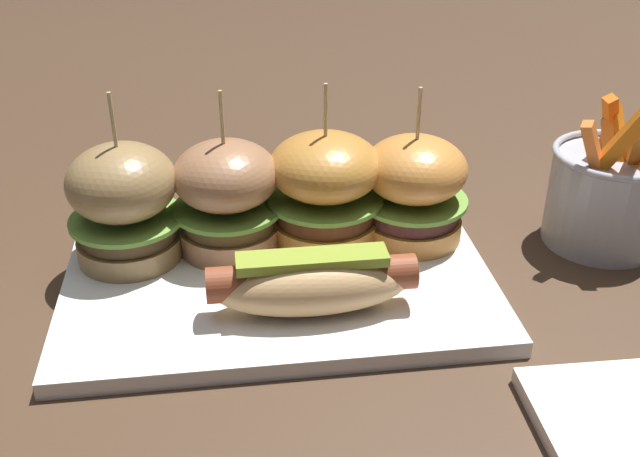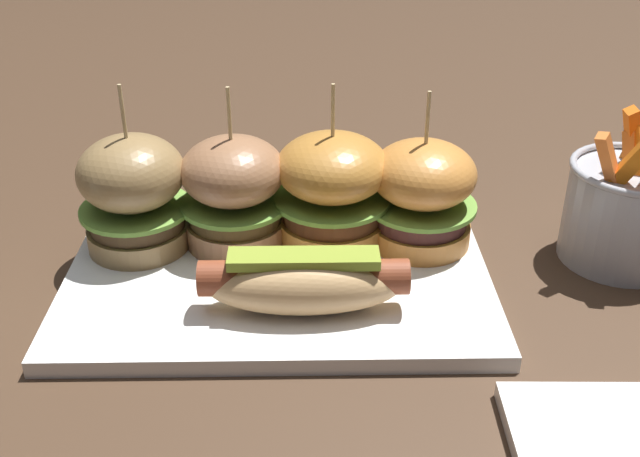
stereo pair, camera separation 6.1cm
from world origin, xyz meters
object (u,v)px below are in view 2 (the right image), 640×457
object	(u,v)px
slider_center_left	(234,191)
slider_far_right	(422,193)
slider_far_left	(134,192)
hot_dog	(304,281)
slider_center_right	(332,189)
platter_main	(278,278)
fries_bucket	(628,208)

from	to	relation	value
slider_center_left	slider_far_right	world-z (taller)	slider_center_left
slider_far_left	hot_dog	bearing A→B (deg)	-34.41
slider_center_right	slider_far_right	bearing A→B (deg)	-3.89
hot_dog	slider_far_left	bearing A→B (deg)	145.59
platter_main	slider_center_left	size ratio (longest dim) A/B	2.45
hot_dog	slider_center_right	xyz separation A→B (m)	(0.02, 0.11, 0.03)
slider_far_left	fries_bucket	distance (m)	0.42
slider_far_left	slider_center_right	distance (m)	0.17
slider_center_right	slider_center_left	bearing A→B (deg)	-178.55
slider_center_left	slider_center_right	size ratio (longest dim) A/B	0.99
fries_bucket	slider_far_left	bearing A→B (deg)	179.25
hot_dog	slider_far_right	bearing A→B (deg)	44.73
slider_center_right	fries_bucket	distance (m)	0.26
slider_far_right	fries_bucket	distance (m)	0.18
slider_center_right	fries_bucket	bearing A→B (deg)	-2.84
hot_dog	fries_bucket	size ratio (longest dim) A/B	1.11
slider_far_left	fries_bucket	size ratio (longest dim) A/B	1.03
platter_main	slider_far_right	xyz separation A→B (m)	(0.12, 0.05, 0.05)
slider_far_right	fries_bucket	world-z (taller)	slider_far_right
platter_main	fries_bucket	world-z (taller)	fries_bucket
slider_center_left	hot_dog	bearing A→B (deg)	-60.05
slider_far_left	slider_center_right	bearing A→B (deg)	2.40
platter_main	fries_bucket	distance (m)	0.31
platter_main	fries_bucket	size ratio (longest dim) A/B	2.46
platter_main	slider_far_right	distance (m)	0.14
fries_bucket	slider_center_right	bearing A→B (deg)	177.16
slider_center_left	fries_bucket	size ratio (longest dim) A/B	1.00
slider_center_right	fries_bucket	size ratio (longest dim) A/B	1.01
slider_far_left	fries_bucket	world-z (taller)	slider_far_left
slider_center_right	slider_far_right	xyz separation A→B (m)	(0.08, -0.01, -0.00)
slider_center_left	slider_center_right	xyz separation A→B (m)	(0.08, 0.00, 0.00)
platter_main	slider_center_right	distance (m)	0.09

